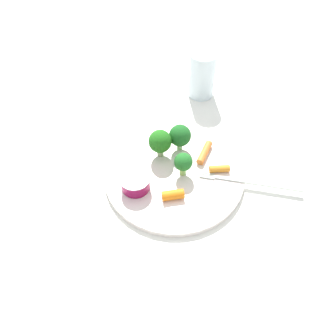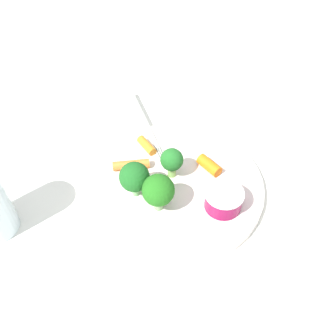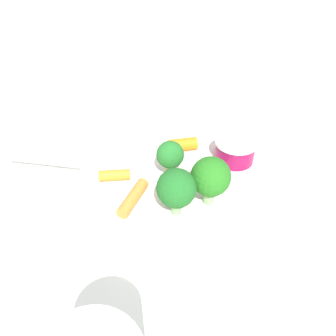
# 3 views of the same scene
# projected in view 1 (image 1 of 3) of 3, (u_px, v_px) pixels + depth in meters

# --- Properties ---
(ground_plane) EXTENTS (2.40, 2.40, 0.00)m
(ground_plane) POSITION_uv_depth(u_px,v_px,m) (174.00, 175.00, 0.62)
(ground_plane) COLOR white
(plate) EXTENTS (0.26, 0.26, 0.01)m
(plate) POSITION_uv_depth(u_px,v_px,m) (174.00, 173.00, 0.61)
(plate) COLOR silver
(plate) RESTS_ON ground_plane
(sauce_cup) EXTENTS (0.05, 0.05, 0.03)m
(sauce_cup) POSITION_uv_depth(u_px,v_px,m) (135.00, 182.00, 0.58)
(sauce_cup) COLOR maroon
(sauce_cup) RESTS_ON plate
(broccoli_floret_0) EXTENTS (0.03, 0.03, 0.05)m
(broccoli_floret_0) POSITION_uv_depth(u_px,v_px,m) (183.00, 163.00, 0.58)
(broccoli_floret_0) COLOR #8BC15E
(broccoli_floret_0) RESTS_ON plate
(broccoli_floret_1) EXTENTS (0.04, 0.04, 0.06)m
(broccoli_floret_1) POSITION_uv_depth(u_px,v_px,m) (180.00, 136.00, 0.62)
(broccoli_floret_1) COLOR #7EC674
(broccoli_floret_1) RESTS_ON plate
(broccoli_floret_2) EXTENTS (0.04, 0.04, 0.06)m
(broccoli_floret_2) POSITION_uv_depth(u_px,v_px,m) (160.00, 142.00, 0.61)
(broccoli_floret_2) COLOR #85AE73
(broccoli_floret_2) RESTS_ON plate
(carrot_stick_0) EXTENTS (0.02, 0.04, 0.02)m
(carrot_stick_0) POSITION_uv_depth(u_px,v_px,m) (173.00, 195.00, 0.57)
(carrot_stick_0) COLOR orange
(carrot_stick_0) RESTS_ON plate
(carrot_stick_1) EXTENTS (0.01, 0.04, 0.01)m
(carrot_stick_1) POSITION_uv_depth(u_px,v_px,m) (219.00, 169.00, 0.60)
(carrot_stick_1) COLOR orange
(carrot_stick_1) RESTS_ON plate
(carrot_stick_2) EXTENTS (0.05, 0.04, 0.01)m
(carrot_stick_2) POSITION_uv_depth(u_px,v_px,m) (205.00, 153.00, 0.63)
(carrot_stick_2) COLOR orange
(carrot_stick_2) RESTS_ON plate
(fork) EXTENTS (0.06, 0.18, 0.00)m
(fork) POSITION_uv_depth(u_px,v_px,m) (249.00, 182.00, 0.59)
(fork) COLOR #B8C0B3
(fork) RESTS_ON plate
(drinking_glass) EXTENTS (0.06, 0.06, 0.11)m
(drinking_glass) POSITION_uv_depth(u_px,v_px,m) (202.00, 75.00, 0.73)
(drinking_glass) COLOR silver
(drinking_glass) RESTS_ON ground_plane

